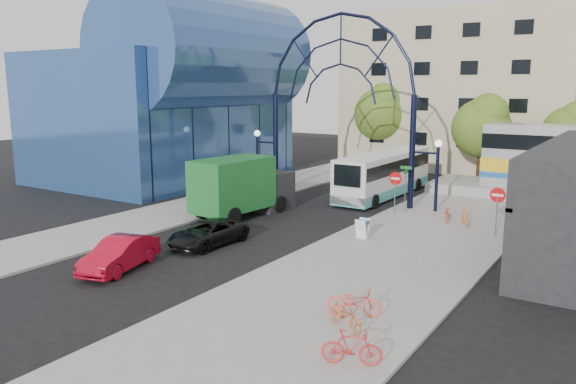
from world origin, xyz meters
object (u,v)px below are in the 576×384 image
Objects in this scene: do_not_enter_sign at (497,200)px; tree_north_c at (572,131)px; green_truck at (243,186)px; bike_near_a at (447,213)px; bike_far_c at (354,301)px; red_sedan at (120,254)px; black_suv at (208,233)px; bike_far_a at (345,315)px; gateway_arch at (340,70)px; stop_sign at (395,182)px; tree_north_a at (483,125)px; bike_near_b at (465,216)px; city_bus at (384,174)px; bike_far_b at (352,347)px; street_name_sign at (406,179)px; tree_north_b at (383,111)px; sandwich_board at (362,226)px.

do_not_enter_sign is 0.38× the size of tree_north_c.
do_not_enter_sign is at bearing 15.93° from green_truck.
bike_near_a is 14.73m from bike_far_c.
black_suv is at bearing 67.12° from red_sedan.
red_sedan is (1.79, -10.76, -1.06)m from green_truck.
bike_far_a is (12.41, -11.02, -1.19)m from green_truck.
gateway_arch is 5.46× the size of stop_sign.
tree_north_a is 4.17× the size of bike_near_b.
city_bus reaches higher than bike_near_a.
bike_far_b is at bearing -172.46° from bike_far_c.
street_name_sign reaches higher than bike_far_a.
red_sedan is at bearing -75.98° from green_truck.
tree_north_b is at bearing 4.60° from bike_far_c.
black_suv reaches higher than bike_far_b.
bike_far_b is at bearing -25.67° from red_sedan.
street_name_sign is at bearing 38.64° from green_truck.
bike_near_b is at bearing 141.44° from do_not_enter_sign.
sandwich_board is 23.17m from tree_north_c.
city_bus is (-4.26, -8.73, -3.03)m from tree_north_a.
tree_north_a reaches higher than stop_sign.
tree_north_c is at bearing 73.45° from sandwich_board.
tree_north_b is at bearing 104.19° from bike_near_a.
sandwich_board is at bearing -91.50° from tree_north_a.
street_name_sign is at bearing -2.07° from bike_far_c.
sandwich_board is at bearing 6.32° from bike_far_c.
tree_north_a is 4.23× the size of bike_far_b.
gateway_arch is at bearing 164.93° from street_name_sign.
tree_north_a is (-4.88, 15.93, 2.63)m from do_not_enter_sign.
tree_north_a is 25.81m from black_suv.
bike_near_a is at bearing 54.89° from black_suv.
do_not_enter_sign is at bearing 19.91° from bike_far_a.
city_bus is at bearing 67.51° from red_sedan.
bike_near_b is at bearing -37.58° from city_bus.
bike_near_a is (2.78, -0.69, -1.57)m from street_name_sign.
stop_sign is 14.23m from tree_north_a.
bike_far_b is at bearing -67.96° from city_bus.
do_not_enter_sign is 1.38× the size of bike_far_c.
do_not_enter_sign is 14.33m from black_suv.
green_truck is (-8.32, 1.26, 0.99)m from sandwich_board.
bike_near_a is at bearing 134.65° from bike_near_b.
bike_far_a is at bearing -83.17° from tree_north_a.
city_bus is at bearing 115.09° from bike_near_b.
tree_north_b reaches higher than tree_north_c.
tree_north_c is at bearing 67.64° from black_suv.
green_truck is at bearing -145.92° from street_name_sign.
tree_north_c is 16.95m from bike_near_a.
gateway_arch is 21.77m from bike_far_a.
street_name_sign reaches higher than bike_far_c.
gateway_arch reaches higher than tree_north_b.
stop_sign is at bearing -22.63° from gateway_arch.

